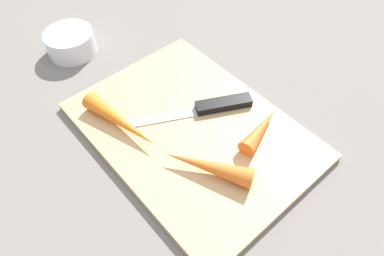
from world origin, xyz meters
name	(u,v)px	position (x,y,z in m)	size (l,w,h in m)	color
ground_plane	(192,133)	(0.00, 0.00, 0.00)	(1.40, 1.40, 0.00)	slate
cutting_board	(192,130)	(0.00, 0.00, 0.01)	(0.36, 0.26, 0.01)	tan
knife	(216,106)	(-0.01, 0.06, 0.02)	(0.11, 0.19, 0.01)	#B7B7BC
carrot_medium	(208,166)	(0.07, -0.04, 0.03)	(0.03, 0.03, 0.13)	orange
carrot_longest	(121,121)	(-0.07, -0.08, 0.03)	(0.03, 0.03, 0.14)	orange
carrot_shortest	(261,129)	(0.08, 0.07, 0.02)	(0.03, 0.03, 0.09)	orange
small_bowl	(71,43)	(-0.30, -0.04, 0.02)	(0.09, 0.09, 0.04)	silver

